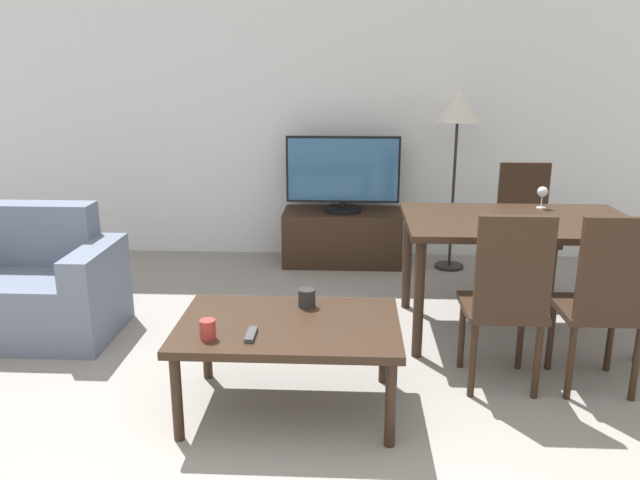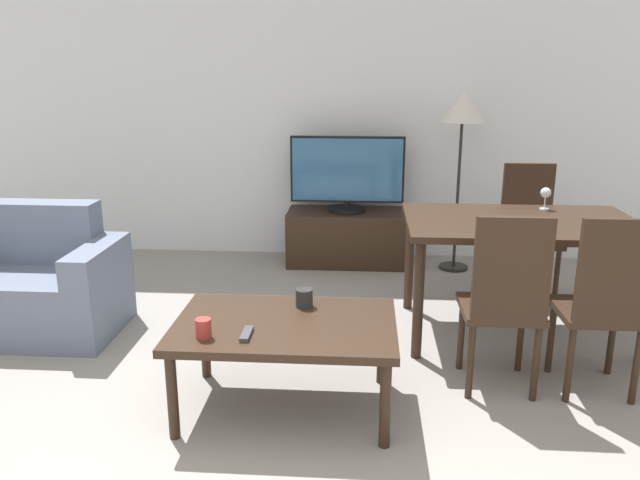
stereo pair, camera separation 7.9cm
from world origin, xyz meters
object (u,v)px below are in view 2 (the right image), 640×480
object	(u,v)px
dining_chair_near	(505,297)
remote_primary	(247,334)
armchair	(33,287)
cup_colored_far	(203,328)
coffee_table	(285,331)
dining_chair_near_right	(605,300)
floor_lamp	(463,114)
wine_glass_left	(546,194)
tv	(347,174)
dining_chair_far	(528,225)
tv_stand	(346,237)
cup_white_near	(304,298)
dining_table	(521,233)

from	to	relation	value
dining_chair_near	remote_primary	xyz separation A→B (m)	(-1.24, -0.41, -0.06)
armchair	cup_colored_far	bearing A→B (deg)	-36.98
coffee_table	dining_chair_near_right	size ratio (longest dim) A/B	1.11
dining_chair_near_right	cup_colored_far	world-z (taller)	dining_chair_near_right
floor_lamp	armchair	bearing A→B (deg)	-152.60
remote_primary	wine_glass_left	bearing A→B (deg)	40.99
coffee_table	wine_glass_left	size ratio (longest dim) A/B	7.29
tv	dining_chair_far	size ratio (longest dim) A/B	0.99
dining_chair_near_right	dining_chair_near	bearing A→B (deg)	180.00
dining_chair_near_right	remote_primary	size ratio (longest dim) A/B	6.42
tv_stand	dining_chair_far	world-z (taller)	dining_chair_far
coffee_table	remote_primary	xyz separation A→B (m)	(-0.15, -0.17, 0.06)
dining_chair_far	cup_white_near	distance (m)	2.16
cup_white_near	cup_colored_far	xyz separation A→B (m)	(-0.42, -0.41, -0.00)
tv	coffee_table	size ratio (longest dim) A/B	0.89
dining_chair_near	coffee_table	bearing A→B (deg)	-167.54
tv	dining_chair_near	world-z (taller)	tv
tv	dining_chair_near_right	xyz separation A→B (m)	(1.35, -2.16, -0.25)
coffee_table	dining_table	bearing A→B (deg)	37.04
dining_chair_far	dining_chair_near	bearing A→B (deg)	-107.79
remote_primary	wine_glass_left	distance (m)	2.27
wine_glass_left	cup_colored_far	bearing A→B (deg)	-141.39
floor_lamp	cup_white_near	distance (m)	2.48
tv	coffee_table	bearing A→B (deg)	-95.29
tv_stand	coffee_table	size ratio (longest dim) A/B	0.94
armchair	cup_white_near	xyz separation A→B (m)	(1.79, -0.63, 0.21)
coffee_table	armchair	bearing A→B (deg)	154.12
dining_chair_far	floor_lamp	size ratio (longest dim) A/B	0.65
coffee_table	dining_chair_near	distance (m)	1.11
dining_chair_near	remote_primary	world-z (taller)	dining_chair_near
dining_chair_near	wine_glass_left	bearing A→B (deg)	66.73
coffee_table	tv_stand	bearing A→B (deg)	84.71
tv_stand	dining_chair_near_right	xyz separation A→B (m)	(1.35, -2.17, 0.30)
floor_lamp	cup_colored_far	bearing A→B (deg)	-120.37
dining_chair_far	cup_colored_far	xyz separation A→B (m)	(-1.91, -1.97, -0.02)
dining_table	cup_white_near	bearing A→B (deg)	-147.70
dining_chair_near_right	tv	bearing A→B (deg)	121.94
dining_chair_near	tv	bearing A→B (deg)	111.67
armchair	cup_colored_far	xyz separation A→B (m)	(1.38, -1.04, 0.21)
coffee_table	dining_chair_far	world-z (taller)	dining_chair_far
floor_lamp	dining_chair_near	bearing A→B (deg)	-91.32
tv	coffee_table	xyz separation A→B (m)	(-0.22, -2.40, -0.36)
dining_table	dining_chair_far	xyz separation A→B (m)	(0.24, 0.76, -0.14)
tv	dining_table	world-z (taller)	tv
armchair	dining_chair_near_right	xyz separation A→B (m)	(3.29, -0.60, 0.23)
armchair	dining_chair_near_right	distance (m)	3.35
dining_chair_near	cup_colored_far	xyz separation A→B (m)	(-1.43, -0.44, -0.02)
wine_glass_left	floor_lamp	bearing A→B (deg)	112.04
armchair	dining_chair_near_right	bearing A→B (deg)	-10.26
remote_primary	tv	bearing A→B (deg)	81.66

